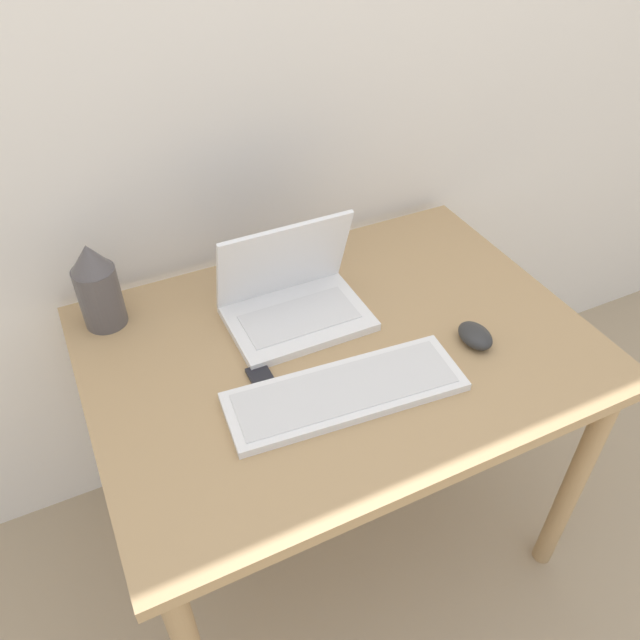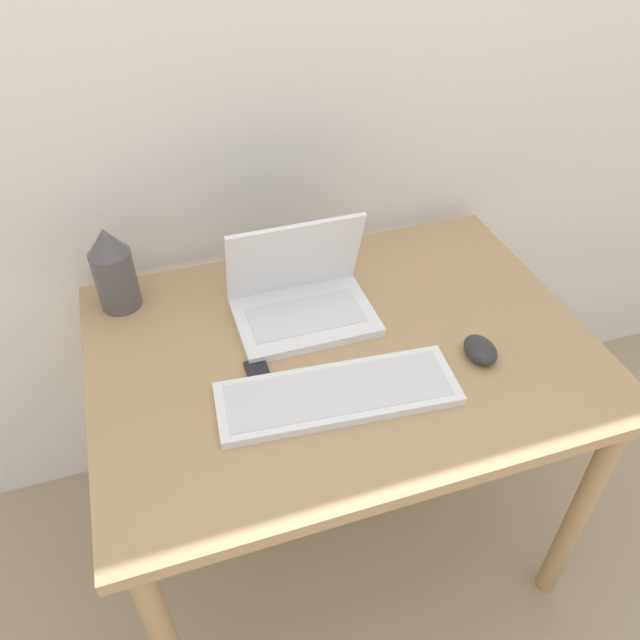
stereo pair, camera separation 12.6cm
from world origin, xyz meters
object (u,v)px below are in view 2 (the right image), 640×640
at_px(laptop, 301,296).
at_px(mouse, 480,350).
at_px(keyboard, 338,393).
at_px(vase, 113,269).
at_px(mp3_player, 257,371).

distance_m(laptop, mouse, 0.41).
distance_m(keyboard, vase, 0.58).
bearing_deg(laptop, vase, 157.71).
bearing_deg(vase, mouse, -30.43).
relative_size(mouse, mp3_player, 1.48).
relative_size(vase, mp3_player, 3.41).
height_order(laptop, mouse, laptop).
height_order(keyboard, mp3_player, keyboard).
bearing_deg(mp3_player, mouse, -12.35).
xyz_separation_m(keyboard, mouse, (0.32, 0.02, 0.01)).
bearing_deg(keyboard, vase, 131.62).
xyz_separation_m(laptop, mouse, (0.32, -0.26, -0.03)).
relative_size(laptop, keyboard, 0.63).
xyz_separation_m(keyboard, vase, (-0.38, 0.43, 0.09)).
height_order(laptop, mp3_player, laptop).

